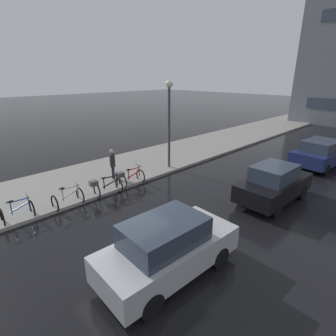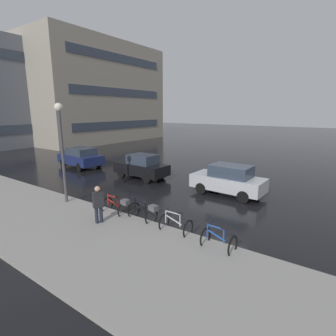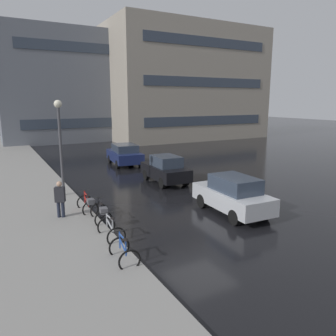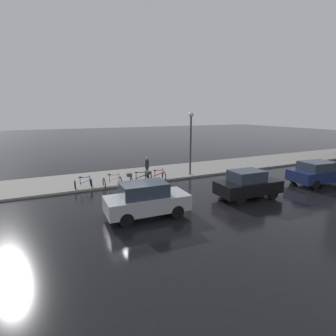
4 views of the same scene
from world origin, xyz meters
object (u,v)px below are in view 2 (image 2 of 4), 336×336
(car_black, at_px, (142,167))
(bicycle_nearest, at_px, (219,240))
(car_silver, at_px, (229,180))
(car_navy, at_px, (81,157))
(bicycle_second, at_px, (176,225))
(bicycle_third, at_px, (145,211))
(bicycle_farthest, at_px, (117,206))
(streetlamp, at_px, (61,139))
(pedestrian, at_px, (98,204))

(car_black, bearing_deg, bicycle_nearest, -125.13)
(car_silver, relative_size, car_navy, 0.98)
(bicycle_second, bearing_deg, bicycle_third, 84.17)
(bicycle_farthest, height_order, streetlamp, streetlamp)
(bicycle_second, bearing_deg, bicycle_farthest, 89.66)
(bicycle_farthest, distance_m, pedestrian, 1.28)
(bicycle_second, height_order, streetlamp, streetlamp)
(car_silver, distance_m, car_navy, 12.80)
(car_silver, height_order, streetlamp, streetlamp)
(bicycle_nearest, relative_size, bicycle_farthest, 0.78)
(bicycle_second, xyz_separation_m, streetlamp, (-0.41, 6.30, 2.88))
(bicycle_farthest, distance_m, car_navy, 11.36)
(bicycle_third, distance_m, car_silver, 5.72)
(bicycle_second, xyz_separation_m, car_navy, (5.57, 13.03, 0.45))
(bicycle_second, height_order, car_black, car_black)
(bicycle_farthest, bearing_deg, bicycle_second, -90.34)
(pedestrian, bearing_deg, bicycle_farthest, 7.21)
(bicycle_second, bearing_deg, car_silver, 2.30)
(car_silver, bearing_deg, bicycle_third, 165.43)
(car_navy, bearing_deg, car_black, -88.81)
(bicycle_third, relative_size, car_black, 0.37)
(car_silver, bearing_deg, bicycle_nearest, -160.63)
(bicycle_farthest, relative_size, pedestrian, 0.84)
(bicycle_farthest, distance_m, car_black, 6.66)
(bicycle_farthest, bearing_deg, car_silver, -27.03)
(bicycle_farthest, relative_size, car_navy, 0.34)
(bicycle_third, bearing_deg, car_silver, -14.57)
(bicycle_second, xyz_separation_m, car_black, (5.71, 6.57, 0.44))
(bicycle_second, xyz_separation_m, bicycle_third, (0.17, 1.66, 0.09))
(bicycle_third, distance_m, car_navy, 12.59)
(car_navy, xyz_separation_m, pedestrian, (-6.74, -10.06, 0.11))
(bicycle_third, relative_size, car_silver, 0.36)
(bicycle_farthest, bearing_deg, car_navy, 60.74)
(car_silver, bearing_deg, car_navy, 90.54)
(car_black, relative_size, streetlamp, 0.79)
(car_silver, xyz_separation_m, streetlamp, (-6.10, 6.07, 2.42))
(car_black, relative_size, pedestrian, 2.32)
(bicycle_nearest, relative_size, bicycle_second, 0.96)
(car_black, xyz_separation_m, streetlamp, (-6.11, -0.27, 2.45))
(car_navy, height_order, pedestrian, pedestrian)
(car_navy, bearing_deg, streetlamp, -131.58)
(bicycle_farthest, distance_m, streetlamp, 4.25)
(bicycle_second, distance_m, pedestrian, 3.24)
(bicycle_third, height_order, car_silver, car_silver)
(bicycle_second, xyz_separation_m, car_silver, (5.69, 0.23, 0.46))
(bicycle_nearest, relative_size, streetlamp, 0.22)
(bicycle_nearest, distance_m, car_silver, 6.28)
(bicycle_third, distance_m, bicycle_farthest, 1.47)
(bicycle_third, height_order, car_navy, car_navy)
(car_black, bearing_deg, bicycle_farthest, -148.81)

